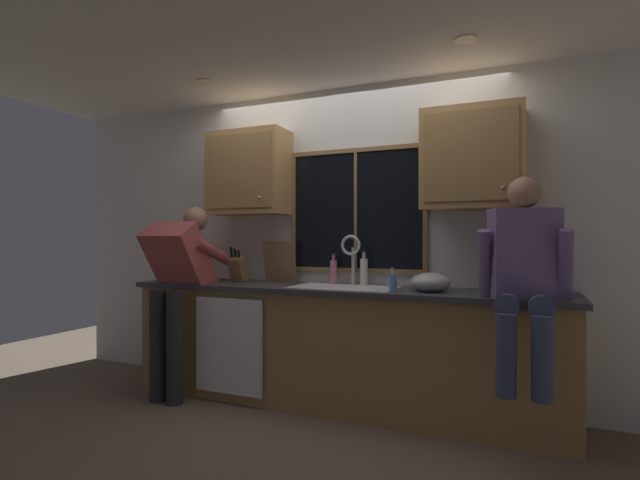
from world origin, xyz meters
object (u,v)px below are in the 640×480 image
(cutting_board, at_px, (280,261))
(knife_block, at_px, (238,269))
(person_sitting_on_counter, at_px, (524,270))
(mixing_bowl, at_px, (430,282))
(soap_dispenser, at_px, (393,282))
(person_standing, at_px, (178,279))
(bottle_tall_clear, at_px, (333,271))
(bottle_green_glass, at_px, (364,271))

(cutting_board, bearing_deg, knife_block, -160.14)
(person_sitting_on_counter, distance_m, mixing_bowl, 0.66)
(soap_dispenser, bearing_deg, knife_block, 171.89)
(cutting_board, bearing_deg, soap_dispenser, -16.68)
(person_sitting_on_counter, distance_m, soap_dispenser, 0.88)
(soap_dispenser, bearing_deg, person_standing, -173.32)
(person_standing, xyz_separation_m, bottle_tall_clear, (1.16, 0.52, 0.06))
(knife_block, bearing_deg, person_standing, -127.59)
(bottle_tall_clear, bearing_deg, cutting_board, 178.71)
(knife_block, bearing_deg, person_sitting_on_counter, -8.99)
(soap_dispenser, bearing_deg, mixing_bowl, 18.30)
(person_sitting_on_counter, distance_m, cutting_board, 2.00)
(bottle_tall_clear, bearing_deg, mixing_bowl, -15.69)
(person_sitting_on_counter, distance_m, knife_block, 2.31)
(bottle_green_glass, bearing_deg, soap_dispenser, -43.86)
(person_sitting_on_counter, height_order, soap_dispenser, person_sitting_on_counter)
(person_standing, xyz_separation_m, person_sitting_on_counter, (2.59, 0.05, 0.14))
(bottle_tall_clear, bearing_deg, person_standing, -155.92)
(person_sitting_on_counter, xyz_separation_m, cutting_board, (-1.94, 0.48, -0.01))
(person_standing, relative_size, cutting_board, 4.36)
(cutting_board, distance_m, soap_dispenser, 1.14)
(knife_block, bearing_deg, bottle_tall_clear, 7.48)
(person_sitting_on_counter, distance_m, bottle_tall_clear, 1.51)
(knife_block, bearing_deg, bottle_green_glass, 5.12)
(knife_block, xyz_separation_m, cutting_board, (0.34, 0.12, 0.07))
(cutting_board, xyz_separation_m, bottle_green_glass, (0.77, -0.02, -0.06))
(person_standing, distance_m, person_sitting_on_counter, 2.60)
(bottle_green_glass, xyz_separation_m, bottle_tall_clear, (-0.26, 0.01, -0.01))
(person_standing, height_order, soap_dispenser, person_standing)
(person_standing, xyz_separation_m, cutting_board, (0.65, 0.53, 0.13))
(person_sitting_on_counter, relative_size, soap_dispenser, 7.56)
(person_standing, height_order, person_sitting_on_counter, person_sitting_on_counter)
(knife_block, height_order, cutting_board, cutting_board)
(person_sitting_on_counter, bearing_deg, bottle_tall_clear, 161.80)
(person_standing, relative_size, bottle_tall_clear, 6.17)
(knife_block, height_order, soap_dispenser, knife_block)
(mixing_bowl, distance_m, bottle_green_glass, 0.61)
(bottle_green_glass, bearing_deg, mixing_bowl, -21.44)
(person_sitting_on_counter, xyz_separation_m, mixing_bowl, (-0.61, 0.24, -0.12))
(cutting_board, xyz_separation_m, soap_dispenser, (1.09, -0.33, -0.11))
(person_standing, height_order, cutting_board, person_standing)
(mixing_bowl, xyz_separation_m, bottle_tall_clear, (-0.83, 0.23, 0.04))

